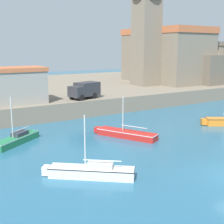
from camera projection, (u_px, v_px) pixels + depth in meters
The scene contains 8 objects.
quay_seawall at pixel (39, 91), 57.52m from camera, with size 120.00×40.00×2.19m, color gray.
sailboat_red_0 at pixel (126, 134), 31.98m from camera, with size 4.25×6.77×4.20m.
sailboat_white_1 at pixel (91, 171), 22.04m from camera, with size 5.77×4.88×4.53m.
sailboat_green_4 at pixel (16, 139), 29.74m from camera, with size 5.54×4.36×4.60m.
church at pixel (163, 53), 61.61m from camera, with size 14.72×17.60×17.11m.
fortress at pixel (207, 66), 63.95m from camera, with size 13.02×13.02×7.97m.
harbor_shed_mid_row at pixel (20, 85), 38.81m from camera, with size 6.06×4.55×4.48m.
truck_on_quay at pixel (84, 90), 42.36m from camera, with size 4.71×3.21×2.20m.
Camera 1 is at (-18.50, -12.98, 9.05)m, focal length 50.00 mm.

